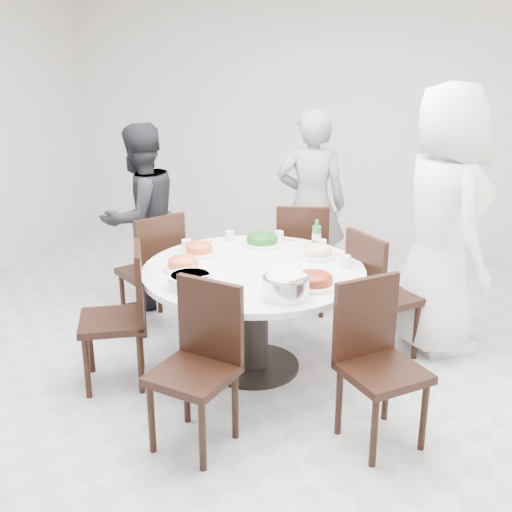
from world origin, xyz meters
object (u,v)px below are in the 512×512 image
(rice_bowl, at_px, (286,287))
(chair_sw, at_px, (112,318))
(dining_table, at_px, (254,319))
(diner_middle, at_px, (311,205))
(diner_right, at_px, (443,221))
(soup_bowl, at_px, (190,281))
(chair_ne, at_px, (384,294))
(chair_se, at_px, (383,368))
(beverage_bottle, at_px, (317,234))
(chair_n, at_px, (302,256))
(chair_nw, at_px, (150,270))
(diner_left, at_px, (141,217))
(chair_s, at_px, (193,371))

(rice_bowl, bearing_deg, chair_sw, -176.94)
(dining_table, relative_size, diner_middle, 0.90)
(diner_right, distance_m, soup_bowl, 1.89)
(chair_ne, height_order, chair_se, same)
(diner_middle, distance_m, beverage_bottle, 0.97)
(chair_sw, bearing_deg, chair_n, 122.88)
(dining_table, relative_size, chair_nw, 1.58)
(chair_sw, height_order, diner_left, diner_left)
(diner_right, height_order, beverage_bottle, diner_right)
(chair_n, bearing_deg, rice_bowl, 86.85)
(chair_sw, distance_m, chair_s, 0.92)
(chair_sw, xyz_separation_m, diner_middle, (0.88, 1.94, 0.36))
(chair_nw, distance_m, diner_right, 2.26)
(chair_ne, xyz_separation_m, soup_bowl, (-1.09, -0.93, 0.32))
(dining_table, xyz_separation_m, diner_middle, (0.05, 1.46, 0.46))
(chair_sw, xyz_separation_m, chair_se, (1.78, -0.13, 0.00))
(chair_n, xyz_separation_m, diner_left, (-1.32, -0.31, 0.31))
(chair_se, distance_m, diner_right, 1.47)
(dining_table, distance_m, chair_se, 1.14)
(rice_bowl, bearing_deg, diner_middle, 98.59)
(chair_se, bearing_deg, chair_n, 73.12)
(diner_middle, bearing_deg, chair_s, 75.97)
(soup_bowl, distance_m, beverage_bottle, 1.14)
(chair_sw, distance_m, soup_bowl, 0.65)
(chair_ne, xyz_separation_m, chair_se, (0.13, -1.08, 0.00))
(chair_sw, height_order, chair_s, same)
(rice_bowl, bearing_deg, diner_right, 54.37)
(chair_s, distance_m, diner_middle, 2.45)
(chair_ne, distance_m, beverage_bottle, 0.65)
(rice_bowl, distance_m, beverage_bottle, 0.94)
(chair_n, height_order, diner_left, diner_left)
(dining_table, distance_m, chair_s, 0.97)
(dining_table, height_order, chair_ne, chair_ne)
(diner_middle, relative_size, beverage_bottle, 7.56)
(chair_n, bearing_deg, chair_s, 73.75)
(chair_s, bearing_deg, beverage_bottle, 88.00)
(chair_se, height_order, beverage_bottle, beverage_bottle)
(chair_n, distance_m, diner_right, 1.27)
(soup_bowl, bearing_deg, beverage_bottle, 59.63)
(diner_left, distance_m, rice_bowl, 2.00)
(chair_nw, distance_m, diner_left, 0.55)
(diner_left, xyz_separation_m, beverage_bottle, (1.57, -0.27, 0.08))
(rice_bowl, bearing_deg, chair_ne, 60.92)
(chair_n, relative_size, rice_bowl, 3.31)
(beverage_bottle, bearing_deg, soup_bowl, -120.37)
(chair_sw, relative_size, soup_bowl, 3.44)
(dining_table, bearing_deg, diner_right, 32.91)
(chair_ne, distance_m, rice_bowl, 1.07)
(chair_s, xyz_separation_m, diner_middle, (0.10, 2.43, 0.36))
(dining_table, bearing_deg, diner_left, 147.41)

